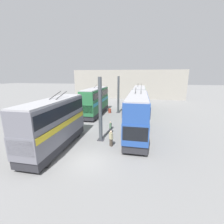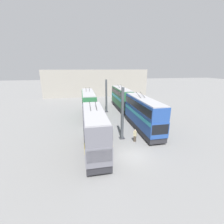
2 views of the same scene
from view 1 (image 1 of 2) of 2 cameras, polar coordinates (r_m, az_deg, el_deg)
ground_plane at (r=14.30m, az=-9.26°, el=-17.90°), size 240.00×240.00×0.00m
depot_back_wall at (r=49.14m, az=5.84°, el=10.36°), size 0.50×36.00×9.17m
support_column_near at (r=16.99m, az=-4.47°, el=0.36°), size 0.74×0.74×7.32m
support_column_far at (r=30.23m, az=2.44°, el=6.31°), size 0.74×0.74×7.32m
bus_left_near at (r=18.92m, az=9.58°, el=-0.15°), size 11.31×2.54×5.85m
bus_left_far at (r=32.17m, az=10.25°, el=5.42°), size 11.32×2.54×5.71m
bus_right_near at (r=16.30m, az=-21.10°, el=-3.38°), size 9.27×2.54×5.77m
bus_right_mid at (r=29.02m, az=-6.27°, el=4.63°), size 10.91×2.54×5.72m
person_aisle_midway at (r=19.75m, az=-0.59°, el=-5.81°), size 0.43×0.26×1.61m
person_by_left_row at (r=16.27m, az=-0.37°, el=-9.83°), size 0.45×0.48×1.79m
oil_drum at (r=30.58m, az=-0.89°, el=0.48°), size 0.62×0.62×0.86m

